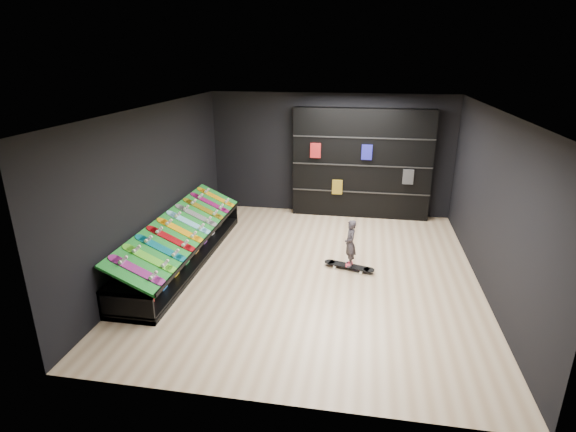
% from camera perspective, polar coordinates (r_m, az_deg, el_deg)
% --- Properties ---
extents(floor, '(6.00, 7.00, 0.01)m').
position_cam_1_polar(floor, '(8.57, 3.09, -6.95)').
color(floor, tan).
rests_on(floor, ground).
extents(ceiling, '(6.00, 7.00, 0.01)m').
position_cam_1_polar(ceiling, '(7.70, 3.51, 13.42)').
color(ceiling, white).
rests_on(ceiling, ground).
extents(wall_back, '(6.00, 0.02, 3.00)m').
position_cam_1_polar(wall_back, '(11.38, 5.37, 7.77)').
color(wall_back, black).
rests_on(wall_back, ground).
extents(wall_front, '(6.00, 0.02, 3.00)m').
position_cam_1_polar(wall_front, '(4.80, -1.69, -9.45)').
color(wall_front, black).
rests_on(wall_front, ground).
extents(wall_left, '(0.02, 7.00, 3.00)m').
position_cam_1_polar(wall_left, '(8.84, -16.44, 3.55)').
color(wall_left, black).
rests_on(wall_left, ground).
extents(wall_right, '(0.02, 7.00, 3.00)m').
position_cam_1_polar(wall_right, '(8.24, 24.47, 1.41)').
color(wall_right, black).
rests_on(wall_right, ground).
extents(display_rack, '(0.90, 4.50, 0.50)m').
position_cam_1_polar(display_rack, '(9.08, -13.12, -4.13)').
color(display_rack, black).
rests_on(display_rack, ground).
extents(turf_ramp, '(0.92, 4.50, 0.46)m').
position_cam_1_polar(turf_ramp, '(8.88, -13.05, -1.44)').
color(turf_ramp, '#0F641A').
rests_on(turf_ramp, display_rack).
extents(back_shelving, '(3.34, 0.39, 2.67)m').
position_cam_1_polar(back_shelving, '(11.21, 9.32, 6.56)').
color(back_shelving, black).
rests_on(back_shelving, ground).
extents(floor_skateboard, '(1.00, 0.48, 0.09)m').
position_cam_1_polar(floor_skateboard, '(8.66, 7.75, -6.48)').
color(floor_skateboard, black).
rests_on(floor_skateboard, ground).
extents(child, '(0.19, 0.23, 0.54)m').
position_cam_1_polar(child, '(8.52, 7.85, -4.56)').
color(child, black).
rests_on(child, floor_skateboard).
extents(display_board_0, '(0.93, 0.22, 0.50)m').
position_cam_1_polar(display_board_0, '(7.31, -18.61, -6.52)').
color(display_board_0, '#2626BF').
rests_on(display_board_0, turf_ramp).
extents(display_board_1, '(0.93, 0.22, 0.50)m').
position_cam_1_polar(display_board_1, '(7.64, -17.16, -5.18)').
color(display_board_1, green).
rests_on(display_board_1, turf_ramp).
extents(display_board_2, '(0.93, 0.22, 0.50)m').
position_cam_1_polar(display_board_2, '(7.98, -15.83, -3.94)').
color(display_board_2, '#0C8C99').
rests_on(display_board_2, turf_ramp).
extents(display_board_3, '(0.93, 0.22, 0.50)m').
position_cam_1_polar(display_board_3, '(8.33, -14.62, -2.81)').
color(display_board_3, red).
rests_on(display_board_3, turf_ramp).
extents(display_board_4, '(0.93, 0.22, 0.50)m').
position_cam_1_polar(display_board_4, '(8.69, -13.51, -1.77)').
color(display_board_4, yellow).
rests_on(display_board_4, turf_ramp).
extents(display_board_5, '(0.93, 0.22, 0.50)m').
position_cam_1_polar(display_board_5, '(9.05, -12.48, -0.81)').
color(display_board_5, '#0CB2E5').
rests_on(display_board_5, turf_ramp).
extents(display_board_6, '(0.93, 0.22, 0.50)m').
position_cam_1_polar(display_board_6, '(9.42, -11.54, 0.08)').
color(display_board_6, black).
rests_on(display_board_6, turf_ramp).
extents(display_board_7, '(0.93, 0.22, 0.50)m').
position_cam_1_polar(display_board_7, '(9.79, -10.67, 0.90)').
color(display_board_7, yellow).
rests_on(display_board_7, turf_ramp).
extents(display_board_8, '(0.93, 0.22, 0.50)m').
position_cam_1_polar(display_board_8, '(10.17, -9.86, 1.65)').
color(display_board_8, '#E5198C').
rests_on(display_board_8, turf_ramp).
extents(display_board_9, '(0.93, 0.22, 0.50)m').
position_cam_1_polar(display_board_9, '(10.54, -9.11, 2.36)').
color(display_board_9, orange).
rests_on(display_board_9, turf_ramp).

